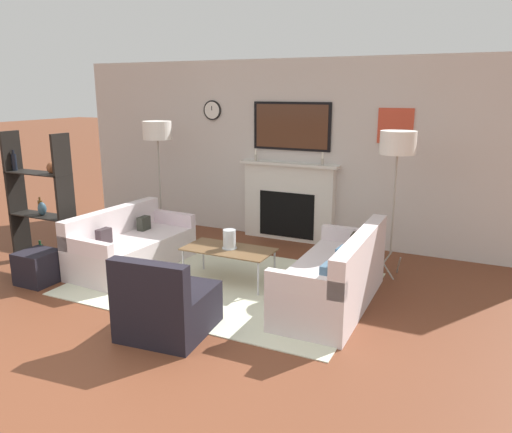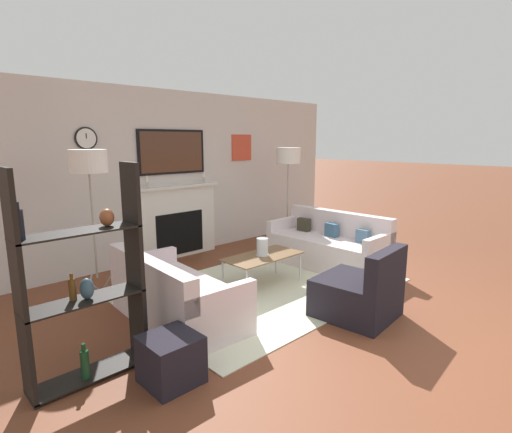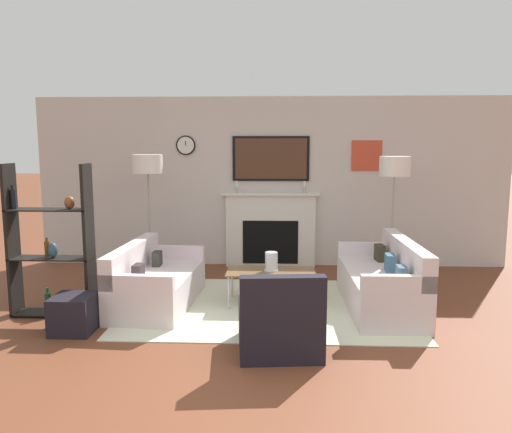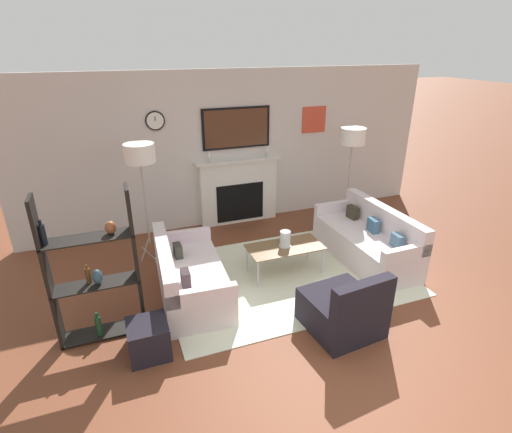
% 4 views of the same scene
% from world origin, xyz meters
% --- Properties ---
extents(ground_plane, '(60.00, 60.00, 0.00)m').
position_xyz_m(ground_plane, '(0.00, 0.00, 0.00)').
color(ground_plane, brown).
extents(fireplace_wall, '(7.53, 0.28, 2.70)m').
position_xyz_m(fireplace_wall, '(0.00, 4.23, 1.24)').
color(fireplace_wall, beige).
rests_on(fireplace_wall, ground_plane).
extents(area_rug, '(3.37, 2.35, 0.01)m').
position_xyz_m(area_rug, '(0.00, 2.08, 0.01)').
color(area_rug, beige).
rests_on(area_rug, ground_plane).
extents(couch_left, '(0.90, 1.70, 0.75)m').
position_xyz_m(couch_left, '(-1.38, 2.09, 0.27)').
color(couch_left, silver).
rests_on(couch_left, ground_plane).
extents(couch_right, '(0.79, 1.84, 0.82)m').
position_xyz_m(couch_right, '(1.38, 2.08, 0.30)').
color(couch_right, silver).
rests_on(couch_right, ground_plane).
extents(armchair, '(0.83, 0.86, 0.81)m').
position_xyz_m(armchair, '(0.14, 0.77, 0.27)').
color(armchair, black).
rests_on(armchair, ground_plane).
extents(coffee_table, '(1.08, 0.54, 0.42)m').
position_xyz_m(coffee_table, '(0.04, 2.17, 0.39)').
color(coffee_table, brown).
rests_on(coffee_table, ground_plane).
extents(hurricane_candle, '(0.18, 0.18, 0.23)m').
position_xyz_m(hurricane_candle, '(0.04, 2.18, 0.52)').
color(hurricane_candle, silver).
rests_on(hurricane_candle, coffee_table).
extents(floor_lamp_left, '(0.42, 0.42, 1.82)m').
position_xyz_m(floor_lamp_left, '(-1.73, 3.24, 1.65)').
color(floor_lamp_left, '#9E998E').
rests_on(floor_lamp_left, ground_plane).
extents(floor_lamp_right, '(0.42, 0.42, 1.80)m').
position_xyz_m(floor_lamp_right, '(1.73, 3.24, 1.63)').
color(floor_lamp_right, '#9E998E').
rests_on(floor_lamp_right, ground_plane).
extents(shelf_unit, '(0.92, 0.28, 1.74)m').
position_xyz_m(shelf_unit, '(-2.45, 1.68, 0.82)').
color(shelf_unit, black).
rests_on(shelf_unit, ground_plane).
extents(ottoman, '(0.42, 0.42, 0.39)m').
position_xyz_m(ottoman, '(-2.01, 1.16, 0.20)').
color(ottoman, black).
rests_on(ottoman, ground_plane).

